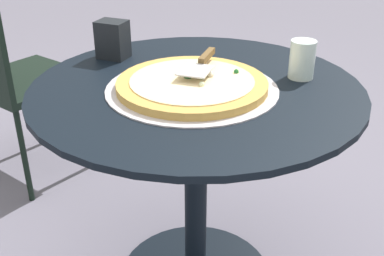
# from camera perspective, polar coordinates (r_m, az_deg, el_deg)

# --- Properties ---
(patio_table) EXTENTS (0.92, 0.92, 0.72)m
(patio_table) POSITION_cam_1_polar(r_m,az_deg,el_deg) (1.41, 0.47, -2.46)
(patio_table) COLOR black
(patio_table) RESTS_ON ground
(pizza_on_tray) EXTENTS (0.47, 0.47, 0.05)m
(pizza_on_tray) POSITION_cam_1_polar(r_m,az_deg,el_deg) (1.29, 0.01, 5.17)
(pizza_on_tray) COLOR silver
(pizza_on_tray) RESTS_ON patio_table
(pizza_server) EXTENTS (0.21, 0.12, 0.02)m
(pizza_server) POSITION_cam_1_polar(r_m,az_deg,el_deg) (1.34, 1.15, 7.82)
(pizza_server) COLOR silver
(pizza_server) RESTS_ON pizza_on_tray
(drinking_cup) EXTENTS (0.07, 0.07, 0.11)m
(drinking_cup) POSITION_cam_1_polar(r_m,az_deg,el_deg) (1.39, 13.00, 7.97)
(drinking_cup) COLOR white
(drinking_cup) RESTS_ON patio_table
(napkin_dispenser) EXTENTS (0.09, 0.11, 0.12)m
(napkin_dispenser) POSITION_cam_1_polar(r_m,az_deg,el_deg) (1.54, -9.43, 10.36)
(napkin_dispenser) COLOR black
(napkin_dispenser) RESTS_ON patio_table
(patio_chair_near) EXTENTS (0.44, 0.44, 0.87)m
(patio_chair_near) POSITION_cam_1_polar(r_m,az_deg,el_deg) (2.15, -21.16, 6.36)
(patio_chair_near) COLOR black
(patio_chair_near) RESTS_ON ground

